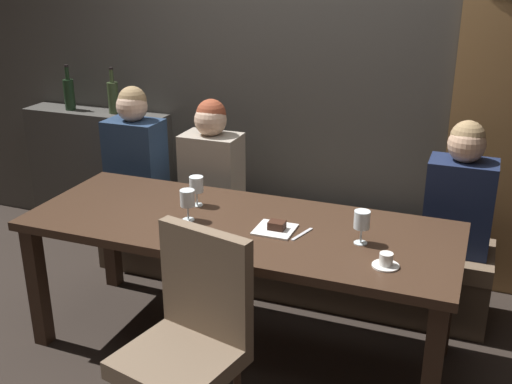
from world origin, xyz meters
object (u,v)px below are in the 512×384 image
at_px(diner_redhead, 135,149).
at_px(diner_far_end, 461,191).
at_px(fork_on_table, 302,234).
at_px(wine_bottle_dark_red, 69,93).
at_px(wine_bottle_pale_label, 113,96).
at_px(dining_table, 239,238).
at_px(banquette_bench, 282,255).
at_px(chair_near_side, 190,332).
at_px(dessert_plate, 276,228).
at_px(wine_glass_near_right, 196,185).
at_px(diner_bearded, 212,162).
at_px(wine_glass_end_left, 362,221).
at_px(wine_glass_near_left, 187,199).
at_px(espresso_cup, 386,261).

bearing_deg(diner_redhead, diner_far_end, 0.41).
bearing_deg(fork_on_table, wine_bottle_dark_red, 170.12).
bearing_deg(fork_on_table, wine_bottle_pale_label, 165.03).
height_order(dining_table, banquette_bench, dining_table).
xyz_separation_m(chair_near_side, diner_redhead, (-1.10, 1.40, 0.26)).
distance_m(chair_near_side, dessert_plate, 0.73).
xyz_separation_m(chair_near_side, fork_on_table, (0.26, 0.70, 0.18)).
xyz_separation_m(wine_glass_near_right, dessert_plate, (0.51, -0.16, -0.10)).
relative_size(diner_bearded, wine_glass_end_left, 4.56).
distance_m(diner_redhead, diner_far_end, 2.04).
xyz_separation_m(diner_redhead, wine_glass_near_left, (0.76, -0.74, 0.04)).
bearing_deg(wine_glass_near_right, fork_on_table, -14.00).
bearing_deg(wine_bottle_dark_red, diner_far_end, -6.51).
bearing_deg(wine_glass_near_left, wine_glass_near_right, 103.24).
distance_m(banquette_bench, fork_on_table, 0.95).
xyz_separation_m(banquette_bench, diner_bearded, (-0.46, -0.02, 0.57)).
bearing_deg(banquette_bench, diner_bearded, -177.10).
height_order(diner_bearded, espresso_cup, diner_bearded).
distance_m(wine_glass_near_left, dessert_plate, 0.47).
height_order(diner_redhead, dessert_plate, diner_redhead).
height_order(diner_redhead, wine_glass_near_left, diner_redhead).
bearing_deg(espresso_cup, fork_on_table, 157.28).
distance_m(diner_far_end, wine_bottle_dark_red, 2.80).
relative_size(wine_glass_near_right, dessert_plate, 0.86).
bearing_deg(wine_glass_near_left, chair_near_side, -63.07).
bearing_deg(wine_bottle_pale_label, diner_far_end, -8.01).
height_order(chair_near_side, wine_glass_end_left, chair_near_side).
distance_m(wine_glass_end_left, wine_glass_near_left, 0.88).
bearing_deg(diner_far_end, dessert_plate, -138.71).
relative_size(wine_glass_near_left, fork_on_table, 0.96).
bearing_deg(chair_near_side, wine_glass_end_left, 52.19).
relative_size(dining_table, wine_bottle_dark_red, 6.75).
relative_size(banquette_bench, dessert_plate, 13.16).
xyz_separation_m(diner_redhead, espresso_cup, (1.79, -0.89, -0.05)).
distance_m(banquette_bench, dessert_plate, 0.92).
height_order(dining_table, diner_bearded, diner_bearded).
bearing_deg(wine_glass_end_left, dessert_plate, -178.89).
distance_m(wine_bottle_pale_label, dessert_plate, 1.94).
distance_m(wine_bottle_pale_label, wine_glass_near_left, 1.59).
bearing_deg(banquette_bench, dining_table, -90.00).
distance_m(espresso_cup, dessert_plate, 0.60).
bearing_deg(espresso_cup, diner_redhead, 153.63).
distance_m(dining_table, espresso_cup, 0.81).
bearing_deg(dessert_plate, wine_bottle_pale_label, 146.40).
xyz_separation_m(diner_bearded, diner_far_end, (1.49, 0.02, -0.00)).
relative_size(wine_bottle_dark_red, dessert_plate, 1.72).
relative_size(diner_far_end, dessert_plate, 3.93).
height_order(wine_bottle_pale_label, espresso_cup, wine_bottle_pale_label).
xyz_separation_m(wine_glass_near_left, fork_on_table, (0.60, 0.04, -0.11)).
bearing_deg(wine_glass_near_left, espresso_cup, -8.04).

